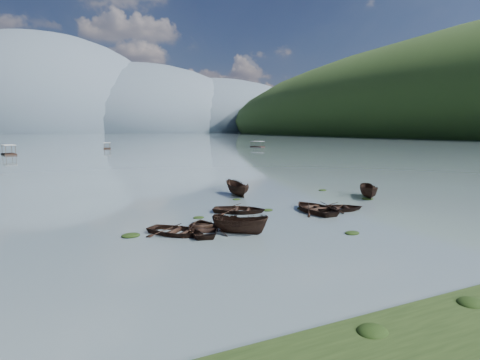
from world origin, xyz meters
name	(u,v)px	position (x,y,z in m)	size (l,w,h in m)	color
ground_plane	(312,230)	(0.00, 0.00, 0.00)	(2400.00, 2400.00, 0.00)	slate
haze_mtn_b	(47,132)	(-60.00, 900.00, 0.00)	(520.00, 520.00, 340.00)	#475666
haze_mtn_c	(141,132)	(140.00, 900.00, 0.00)	(520.00, 520.00, 260.00)	#475666
haze_mtn_d	(211,132)	(320.00, 900.00, 0.00)	(520.00, 520.00, 220.00)	#475666
rowboat_0	(176,234)	(-8.78, 2.80, 0.00)	(2.95, 4.13, 0.85)	black
rowboat_1	(203,232)	(-6.96, 2.67, 0.00)	(3.08, 4.31, 0.89)	black
rowboat_2	(240,233)	(-4.85, 1.32, 0.00)	(1.47, 3.92, 1.51)	black
rowboat_3	(315,212)	(3.67, 4.75, 0.00)	(3.56, 4.98, 1.03)	black
rowboat_4	(339,211)	(5.82, 4.21, 0.00)	(2.95, 4.14, 0.86)	black
rowboat_5	(369,198)	(12.49, 7.87, 0.00)	(1.57, 4.18, 1.61)	black
rowboat_6	(239,213)	(-2.33, 7.02, 0.00)	(3.12, 4.36, 0.90)	black
rowboat_8	(237,195)	(0.84, 14.68, 0.00)	(1.65, 4.37, 1.69)	black
weed_clump_0	(131,236)	(-11.61, 3.53, 0.00)	(1.21, 0.99, 0.26)	black
weed_clump_1	(268,211)	(0.19, 6.71, 0.00)	(0.96, 0.77, 0.21)	black
weed_clump_2	(352,234)	(1.93, -1.88, 0.00)	(1.03, 0.83, 0.22)	black
weed_clump_3	(302,209)	(3.34, 6.18, 0.00)	(0.89, 0.76, 0.20)	black
weed_clump_4	(368,199)	(11.70, 7.17, 0.00)	(1.22, 0.97, 0.25)	black
weed_clump_5	(199,218)	(-6.01, 6.59, 0.00)	(0.91, 0.74, 0.19)	black
weed_clump_6	(237,200)	(-0.18, 12.39, 0.00)	(0.82, 0.68, 0.17)	black
weed_clump_7	(323,191)	(10.94, 13.43, 0.00)	(0.96, 0.77, 0.21)	black
pontoon_left	(9,155)	(-30.23, 97.65, 0.00)	(2.83, 6.80, 2.61)	black
pontoon_centre	(107,149)	(-3.11, 119.16, 0.00)	(2.31, 5.55, 2.13)	black
pontoon_right	(257,147)	(51.74, 109.80, 0.00)	(2.35, 5.65, 2.17)	black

